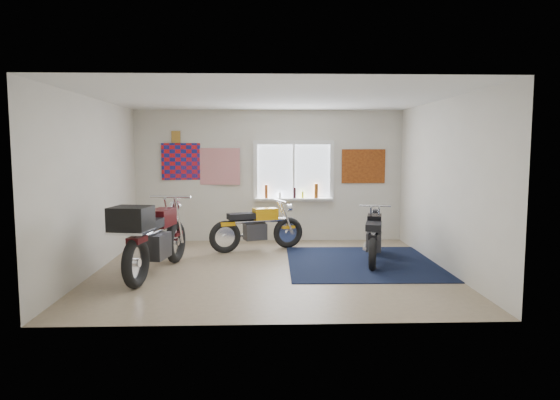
{
  "coord_description": "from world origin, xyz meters",
  "views": [
    {
      "loc": [
        -0.13,
        -7.8,
        1.93
      ],
      "look_at": [
        0.15,
        0.4,
        1.07
      ],
      "focal_mm": 32.0,
      "sensor_mm": 36.0,
      "label": 1
    }
  ],
  "objects_px": {
    "navy_rug": "(363,263)",
    "black_chrome_bike": "(374,238)",
    "maroon_tourer": "(152,237)",
    "yellow_triumph": "(257,229)"
  },
  "relations": [
    {
      "from": "navy_rug",
      "to": "maroon_tourer",
      "type": "bearing_deg",
      "value": -166.68
    },
    {
      "from": "navy_rug",
      "to": "yellow_triumph",
      "type": "distance_m",
      "value": 2.15
    },
    {
      "from": "black_chrome_bike",
      "to": "maroon_tourer",
      "type": "distance_m",
      "value": 3.65
    },
    {
      "from": "navy_rug",
      "to": "black_chrome_bike",
      "type": "height_order",
      "value": "black_chrome_bike"
    },
    {
      "from": "black_chrome_bike",
      "to": "maroon_tourer",
      "type": "relative_size",
      "value": 0.78
    },
    {
      "from": "maroon_tourer",
      "to": "navy_rug",
      "type": "bearing_deg",
      "value": -66.45
    },
    {
      "from": "yellow_triumph",
      "to": "maroon_tourer",
      "type": "height_order",
      "value": "maroon_tourer"
    },
    {
      "from": "navy_rug",
      "to": "yellow_triumph",
      "type": "bearing_deg",
      "value": 148.13
    },
    {
      "from": "black_chrome_bike",
      "to": "yellow_triumph",
      "type": "bearing_deg",
      "value": 77.4
    },
    {
      "from": "navy_rug",
      "to": "maroon_tourer",
      "type": "xyz_separation_m",
      "value": [
        -3.33,
        -0.79,
        0.6
      ]
    }
  ]
}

